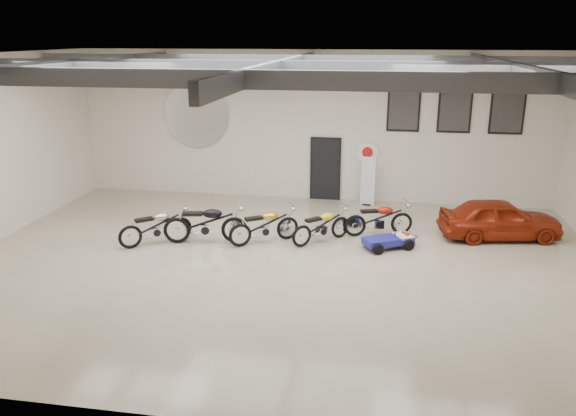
% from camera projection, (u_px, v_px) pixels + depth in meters
% --- Properties ---
extents(floor, '(16.00, 12.00, 0.01)m').
position_uv_depth(floor, '(280.00, 264.00, 13.92)').
color(floor, tan).
rests_on(floor, ground).
extents(ceiling, '(16.00, 12.00, 0.01)m').
position_uv_depth(ceiling, '(279.00, 56.00, 12.44)').
color(ceiling, slate).
rests_on(ceiling, back_wall).
extents(back_wall, '(16.00, 0.02, 5.00)m').
position_uv_depth(back_wall, '(312.00, 127.00, 18.83)').
color(back_wall, beige).
rests_on(back_wall, floor).
extents(ceiling_beams, '(15.80, 11.80, 0.32)m').
position_uv_depth(ceiling_beams, '(279.00, 68.00, 12.51)').
color(ceiling_beams, '#5A5C62').
rests_on(ceiling_beams, ceiling).
extents(door, '(0.92, 0.08, 2.10)m').
position_uv_depth(door, '(325.00, 170.00, 19.13)').
color(door, black).
rests_on(door, back_wall).
extents(logo_plaque, '(2.30, 0.06, 1.16)m').
position_uv_depth(logo_plaque, '(196.00, 115.00, 19.32)').
color(logo_plaque, silver).
rests_on(logo_plaque, back_wall).
extents(poster_left, '(1.05, 0.08, 1.35)m').
position_uv_depth(poster_left, '(404.00, 111.00, 18.14)').
color(poster_left, black).
rests_on(poster_left, back_wall).
extents(poster_mid, '(1.05, 0.08, 1.35)m').
position_uv_depth(poster_mid, '(455.00, 112.00, 17.89)').
color(poster_mid, black).
rests_on(poster_mid, back_wall).
extents(poster_right, '(1.05, 0.08, 1.35)m').
position_uv_depth(poster_right, '(507.00, 113.00, 17.64)').
color(poster_right, black).
rests_on(poster_right, back_wall).
extents(oil_sign, '(0.72, 0.10, 0.72)m').
position_uv_depth(oil_sign, '(368.00, 152.00, 18.72)').
color(oil_sign, white).
rests_on(oil_sign, back_wall).
extents(banner_stand, '(0.49, 0.25, 1.71)m').
position_uv_depth(banner_stand, '(368.00, 180.00, 18.54)').
color(banner_stand, white).
rests_on(banner_stand, floor).
extents(motorcycle_silver, '(1.92, 1.74, 1.03)m').
position_uv_depth(motorcycle_silver, '(155.00, 226.00, 15.14)').
color(motorcycle_silver, silver).
rests_on(motorcycle_silver, floor).
extents(motorcycle_black, '(2.33, 1.12, 1.16)m').
position_uv_depth(motorcycle_black, '(205.00, 222.00, 15.20)').
color(motorcycle_black, silver).
rests_on(motorcycle_black, floor).
extents(motorcycle_gold, '(1.99, 1.62, 1.03)m').
position_uv_depth(motorcycle_gold, '(264.00, 225.00, 15.21)').
color(motorcycle_gold, silver).
rests_on(motorcycle_gold, floor).
extents(motorcycle_yellow, '(1.77, 1.71, 0.98)m').
position_uv_depth(motorcycle_yellow, '(322.00, 225.00, 15.27)').
color(motorcycle_yellow, silver).
rests_on(motorcycle_yellow, floor).
extents(motorcycle_red, '(2.03, 1.17, 1.01)m').
position_uv_depth(motorcycle_red, '(379.00, 218.00, 15.81)').
color(motorcycle_red, silver).
rests_on(motorcycle_red, floor).
extents(go_kart, '(1.77, 1.42, 0.59)m').
position_uv_depth(go_kart, '(393.00, 237.00, 14.93)').
color(go_kart, navy).
rests_on(go_kart, floor).
extents(vintage_car, '(1.88, 3.47, 1.12)m').
position_uv_depth(vintage_car, '(500.00, 219.00, 15.58)').
color(vintage_car, maroon).
rests_on(vintage_car, floor).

